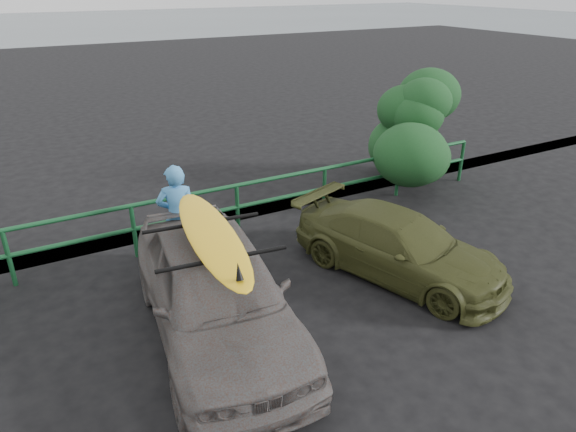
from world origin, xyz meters
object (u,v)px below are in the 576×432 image
object	(u,v)px
olive_vehicle	(399,246)
man	(178,217)
sedan	(215,290)
surfboard	(212,235)
guardrail	(188,219)

from	to	relation	value
olive_vehicle	man	distance (m)	3.75
sedan	surfboard	size ratio (longest dim) A/B	1.49
guardrail	sedan	size ratio (longest dim) A/B	3.18
olive_vehicle	surfboard	size ratio (longest dim) A/B	1.26
man	sedan	bearing A→B (deg)	102.54
olive_vehicle	guardrail	bearing A→B (deg)	115.59
man	surfboard	bearing A→B (deg)	102.54
guardrail	sedan	xyz separation A→B (m)	(-0.56, -2.84, 0.23)
sedan	man	world-z (taller)	man
man	surfboard	distance (m)	2.28
surfboard	guardrail	bearing A→B (deg)	85.70
guardrail	olive_vehicle	size ratio (longest dim) A/B	3.77
guardrail	surfboard	bearing A→B (deg)	-101.21
olive_vehicle	man	size ratio (longest dim) A/B	2.01
sedan	olive_vehicle	world-z (taller)	sedan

